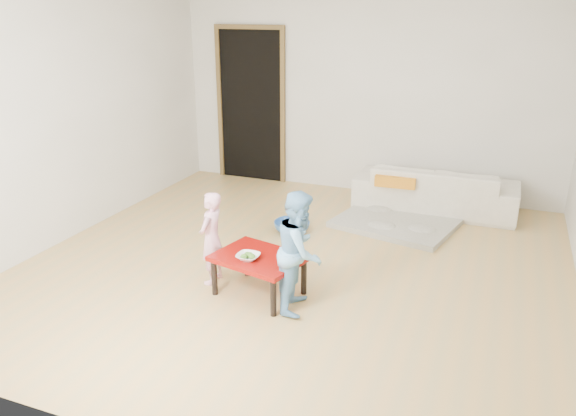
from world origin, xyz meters
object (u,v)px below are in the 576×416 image
Objects in this scene: red_table at (259,275)px; child_blue at (300,251)px; basin at (292,227)px; bowl at (248,257)px; sofa at (435,188)px; child_pink at (211,238)px.

child_blue is at bearing -10.29° from red_table.
basin is at bearing 15.74° from child_blue.
bowl is 0.47m from child_blue.
sofa is at bearing 67.69° from red_table.
sofa reaches higher than red_table.
red_table is 0.72× the size of child_blue.
child_pink is 0.84× the size of child_blue.
sofa is 2.24× the size of child_pink.
basin is (-0.24, 1.41, -0.12)m from red_table.
red_table is (-1.11, -2.70, -0.10)m from sofa.
child_pink is (-1.59, -2.64, 0.15)m from sofa.
red_table is 0.23m from bowl.
red_table is 1.44m from basin.
child_blue is (-0.71, -2.78, 0.23)m from sofa.
basin is (-0.19, 1.51, -0.32)m from bowl.
child_pink is (-0.48, 0.06, 0.24)m from red_table.
child_blue is (0.88, -0.13, 0.08)m from child_pink.
red_table is at bearing 67.70° from sofa.
sofa is at bearing 43.72° from basin.
basin is (-1.35, -1.29, -0.21)m from sofa.
red_table is 0.86× the size of child_pink.
child_pink is 1.41m from basin.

